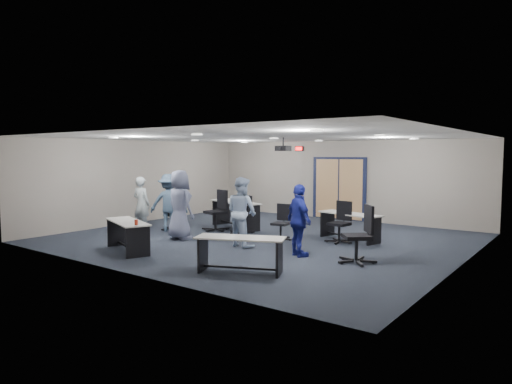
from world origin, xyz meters
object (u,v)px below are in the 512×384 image
Objects in this scene: chair_loose_left at (173,213)px; person_plaid at (180,205)px; table_front_left at (128,231)px; chair_back_a at (215,210)px; person_back at (169,203)px; person_gray at (141,204)px; chair_back_d at (339,222)px; person_lightblue at (242,212)px; person_navy at (299,220)px; table_back_left at (235,210)px; table_back_right at (350,222)px; chair_loose_right at (357,234)px; chair_back_b at (241,215)px; table_front_right at (240,248)px; chair_back_c at (281,222)px.

chair_loose_left is 0.56× the size of person_plaid.
table_front_left is 1.53× the size of chair_back_a.
person_back reaches higher than table_front_left.
chair_back_a is at bearing -147.45° from person_gray.
chair_back_a is 0.65× the size of person_plaid.
chair_back_d is at bearing -13.29° from chair_loose_left.
person_lightblue is at bearing 70.36° from table_front_left.
chair_back_a is 1.17× the size of chair_loose_left.
chair_loose_left is 4.89m from person_navy.
table_back_left is at bearing -178.06° from chair_back_d.
table_back_right is 1.53× the size of chair_loose_right.
person_lightblue reaches higher than chair_back_a.
chair_loose_left reaches higher than table_back_right.
chair_back_b is (0.79, -0.69, -0.02)m from table_back_left.
person_navy is (0.16, 1.87, 0.33)m from table_front_right.
person_gray reaches higher than chair_back_b.
table_back_left is 1.25× the size of person_back.
table_back_right is at bearing 163.66° from person_back.
table_front_left is at bearing -89.92° from chair_loose_left.
table_back_left is 1.95× the size of chair_back_b.
person_plaid is at bearing -130.40° from table_back_right.
chair_back_b is 0.64× the size of person_back.
chair_back_b is at bearing -104.72° from person_plaid.
table_front_right is 3.82m from chair_back_d.
chair_back_c is (1.45, -0.16, -0.07)m from chair_back_b.
chair_back_d is (-0.06, -0.49, 0.04)m from table_back_right.
table_back_right is 1.95× the size of chair_back_c.
chair_back_d reaches higher than table_front_left.
chair_loose_left is 1.59m from person_plaid.
chair_back_a is (-3.59, 3.30, 0.13)m from table_front_right.
table_back_right is (0.22, 4.31, 0.02)m from table_front_right.
chair_loose_right is at bearing -2.50° from table_back_left.
person_plaid is at bearing 129.56° from table_front_right.
table_front_right is 3.45m from chair_back_c.
table_front_left is at bearing 60.00° from person_navy.
chair_loose_left is at bearing -128.44° from chair_back_b.
person_back is at bearing -20.94° from person_plaid.
chair_back_a is 1.28m from chair_loose_left.
table_back_left is 1.24× the size of person_lightblue.
chair_back_a is 3.78m from chair_back_d.
person_lightblue reaches higher than table_front_right.
table_back_left is 2.40m from chair_back_c.
table_front_right is 5.58m from person_gray.
table_front_right is at bearing -78.52° from table_back_right.
chair_loose_left is (-4.83, -1.19, -0.02)m from chair_back_d.
table_back_left is 2.02m from person_back.
person_navy reaches higher than table_front_right.
table_back_left reaches higher than chair_back_b.
chair_back_b is 3.22m from person_navy.
chair_back_a reaches higher than chair_back_c.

